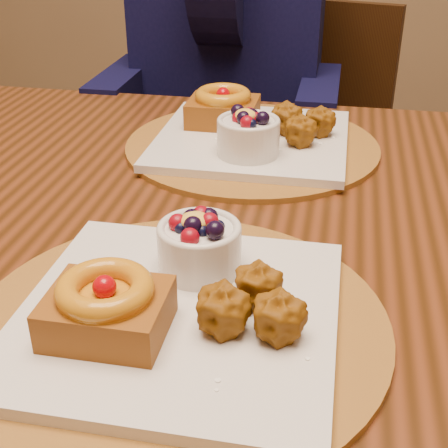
{
  "coord_description": "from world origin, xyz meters",
  "views": [
    {
      "loc": [
        0.2,
        -0.64,
        1.11
      ],
      "look_at": [
        0.1,
        -0.15,
        0.84
      ],
      "focal_mm": 50.0,
      "sensor_mm": 36.0,
      "label": 1
    }
  ],
  "objects_px": {
    "dining_table": "(225,269)",
    "place_setting_far": "(250,134)",
    "chair_far": "(291,166)",
    "diner": "(229,23)",
    "place_setting_near": "(177,304)"
  },
  "relations": [
    {
      "from": "dining_table",
      "to": "chair_far",
      "type": "distance_m",
      "value": 0.82
    },
    {
      "from": "dining_table",
      "to": "diner",
      "type": "relative_size",
      "value": 2.02
    },
    {
      "from": "diner",
      "to": "dining_table",
      "type": "bearing_deg",
      "value": -63.24
    },
    {
      "from": "place_setting_near",
      "to": "diner",
      "type": "distance_m",
      "value": 0.91
    },
    {
      "from": "place_setting_near",
      "to": "place_setting_far",
      "type": "bearing_deg",
      "value": 90.06
    },
    {
      "from": "chair_far",
      "to": "diner",
      "type": "distance_m",
      "value": 0.41
    },
    {
      "from": "place_setting_near",
      "to": "chair_far",
      "type": "bearing_deg",
      "value": 88.94
    },
    {
      "from": "place_setting_far",
      "to": "diner",
      "type": "relative_size",
      "value": 0.48
    },
    {
      "from": "chair_far",
      "to": "diner",
      "type": "bearing_deg",
      "value": -127.03
    },
    {
      "from": "dining_table",
      "to": "chair_far",
      "type": "bearing_deg",
      "value": 88.8
    },
    {
      "from": "dining_table",
      "to": "place_setting_near",
      "type": "height_order",
      "value": "place_setting_near"
    },
    {
      "from": "dining_table",
      "to": "place_setting_near",
      "type": "relative_size",
      "value": 4.21
    },
    {
      "from": "place_setting_near",
      "to": "diner",
      "type": "xyz_separation_m",
      "value": [
        -0.12,
        0.9,
        0.07
      ]
    },
    {
      "from": "place_setting_far",
      "to": "chair_far",
      "type": "xyz_separation_m",
      "value": [
        0.02,
        0.58,
        -0.3
      ]
    },
    {
      "from": "dining_table",
      "to": "place_setting_far",
      "type": "height_order",
      "value": "place_setting_far"
    }
  ]
}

